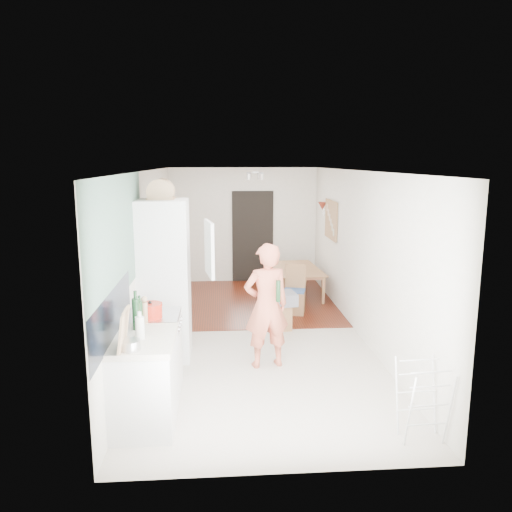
{
  "coord_description": "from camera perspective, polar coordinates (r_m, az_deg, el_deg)",
  "views": [
    {
      "loc": [
        -0.53,
        -7.32,
        2.65
      ],
      "look_at": [
        0.03,
        0.2,
        1.2
      ],
      "focal_mm": 35.0,
      "sensor_mm": 36.0,
      "label": 1
    }
  ],
  "objects": [
    {
      "name": "range_cooker",
      "position": [
        6.0,
        -11.54,
        -10.96
      ],
      "size": [
        0.6,
        0.6,
        0.88
      ],
      "primitive_type": "cube",
      "color": "silver",
      "rests_on": "room_shell"
    },
    {
      "name": "bottle_b",
      "position": [
        5.43,
        -13.12,
        -6.48
      ],
      "size": [
        0.07,
        0.07,
        0.27
      ],
      "primitive_type": "cylinder",
      "rotation": [
        0.0,
        0.0,
        -0.13
      ],
      "color": "#183A1D",
      "rests_on": "worktop"
    },
    {
      "name": "wall_sconce",
      "position": [
        10.13,
        7.6,
        5.69
      ],
      "size": [
        0.18,
        0.18,
        0.16
      ],
      "primitive_type": "cone",
      "color": "maroon",
      "rests_on": "room_shell"
    },
    {
      "name": "base_cabinet",
      "position": [
        5.32,
        -12.57,
        -14.05
      ],
      "size": [
        0.6,
        0.9,
        0.86
      ],
      "primitive_type": "cube",
      "color": "silver",
      "rests_on": "room_shell"
    },
    {
      "name": "cooker_top",
      "position": [
        5.84,
        -11.71,
        -6.77
      ],
      "size": [
        0.6,
        0.6,
        0.04
      ],
      "primitive_type": "cube",
      "color": "#B8B8BB",
      "rests_on": "room_shell"
    },
    {
      "name": "worktop",
      "position": [
        5.14,
        -12.78,
        -9.39
      ],
      "size": [
        0.62,
        0.92,
        0.06
      ],
      "primitive_type": "cube",
      "color": "beige",
      "rests_on": "room_shell"
    },
    {
      "name": "tile_splashback",
      "position": [
        5.11,
        -16.08,
        -6.6
      ],
      "size": [
        0.02,
        1.9,
        0.5
      ],
      "primitive_type": "cube",
      "color": "black",
      "rests_on": "room_shell"
    },
    {
      "name": "dining_table",
      "position": [
        9.96,
        4.78,
        -3.18
      ],
      "size": [
        0.83,
        1.39,
        0.47
      ],
      "primitive_type": "imported",
      "rotation": [
        0.0,
        0.0,
        1.63
      ],
      "color": "#9A6142",
      "rests_on": "floor"
    },
    {
      "name": "room_shell",
      "position": [
        7.47,
        -0.11,
        0.09
      ],
      "size": [
        3.2,
        7.0,
        2.5
      ],
      "primitive_type": null,
      "color": "silver",
      "rests_on": "ground"
    },
    {
      "name": "drying_rack",
      "position": [
        5.19,
        18.5,
        -15.55
      ],
      "size": [
        0.41,
        0.38,
        0.77
      ],
      "primitive_type": null,
      "rotation": [
        0.0,
        0.0,
        0.06
      ],
      "color": "silver",
      "rests_on": "floor"
    },
    {
      "name": "fridge_interior",
      "position": [
        6.65,
        -7.91,
        1.26
      ],
      "size": [
        0.02,
        0.52,
        0.66
      ],
      "primitive_type": "cube",
      "color": "white",
      "rests_on": "room_shell"
    },
    {
      "name": "bottle_a",
      "position": [
        5.34,
        -13.54,
        -6.47
      ],
      "size": [
        0.08,
        0.08,
        0.33
      ],
      "primitive_type": "cylinder",
      "rotation": [
        0.0,
        0.0,
        -0.05
      ],
      "color": "#183A1D",
      "rests_on": "worktop"
    },
    {
      "name": "grey_drape",
      "position": [
        7.92,
        2.97,
        -4.87
      ],
      "size": [
        0.48,
        0.48,
        0.19
      ],
      "primitive_type": "cube",
      "rotation": [
        0.0,
        0.0,
        0.16
      ],
      "color": "gray",
      "rests_on": "stool"
    },
    {
      "name": "pepper_mill_front",
      "position": [
        5.62,
        -13.56,
        -6.28
      ],
      "size": [
        0.06,
        0.06,
        0.2
      ],
      "primitive_type": "cylinder",
      "rotation": [
        0.0,
        0.0,
        -0.05
      ],
      "color": "tan",
      "rests_on": "worktop"
    },
    {
      "name": "bottle_c",
      "position": [
        5.08,
        -13.12,
        -7.99
      ],
      "size": [
        0.09,
        0.09,
        0.22
      ],
      "primitive_type": "cylinder",
      "rotation": [
        0.0,
        0.0,
        -0.01
      ],
      "color": "silver",
      "rests_on": "worktop"
    },
    {
      "name": "person",
      "position": [
        6.39,
        1.21,
        -4.44
      ],
      "size": [
        0.78,
        0.6,
        1.92
      ],
      "primitive_type": "imported",
      "rotation": [
        0.0,
        0.0,
        3.35
      ],
      "color": "#D86A4F",
      "rests_on": "floor"
    },
    {
      "name": "steel_pan",
      "position": [
        4.83,
        -14.16,
        -9.84
      ],
      "size": [
        0.23,
        0.23,
        0.09
      ],
      "primitive_type": "cylinder",
      "rotation": [
        0.0,
        0.0,
        0.27
      ],
      "color": "#B8B8BB",
      "rests_on": "worktop"
    },
    {
      "name": "wood_floor_overlay",
      "position": [
        9.56,
        -0.91,
        -5.17
      ],
      "size": [
        3.2,
        3.3,
        0.01
      ],
      "primitive_type": "cube",
      "color": "#601C0B",
      "rests_on": "room_shell"
    },
    {
      "name": "pinboard",
      "position": [
        9.52,
        8.6,
        4.13
      ],
      "size": [
        0.03,
        0.9,
        0.7
      ],
      "primitive_type": "cube",
      "color": "tan",
      "rests_on": "room_shell"
    },
    {
      "name": "dining_chair",
      "position": [
        8.73,
        4.41,
        -3.89
      ],
      "size": [
        0.44,
        0.44,
        0.86
      ],
      "primitive_type": null,
      "rotation": [
        0.0,
        0.0,
        -0.25
      ],
      "color": "#9A6142",
      "rests_on": "floor"
    },
    {
      "name": "doorway_recess",
      "position": [
        10.95,
        -0.38,
        2.22
      ],
      "size": [
        0.9,
        0.04,
        2.0
      ],
      "primitive_type": "cube",
      "color": "black",
      "rests_on": "room_shell"
    },
    {
      "name": "chopping_boards",
      "position": [
        4.79,
        -14.9,
        -8.16
      ],
      "size": [
        0.11,
        0.29,
        0.39
      ],
      "primitive_type": null,
      "rotation": [
        0.0,
        0.0,
        0.25
      ],
      "color": "tan",
      "rests_on": "worktop"
    },
    {
      "name": "floor",
      "position": [
        7.8,
        -0.11,
        -8.96
      ],
      "size": [
        3.2,
        7.0,
        0.01
      ],
      "primitive_type": "cube",
      "color": "#B8AF9F",
      "rests_on": "ground"
    },
    {
      "name": "held_bottle",
      "position": [
        6.22,
        2.56,
        -4.02
      ],
      "size": [
        0.06,
        0.06,
        0.27
      ],
      "primitive_type": "cylinder",
      "color": "#183A1D",
      "rests_on": "person"
    },
    {
      "name": "stool",
      "position": [
        7.99,
        2.78,
        -6.96
      ],
      "size": [
        0.36,
        0.36,
        0.41
      ],
      "primitive_type": null,
      "rotation": [
        0.0,
        0.0,
        0.16
      ],
      "color": "#9A6142",
      "rests_on": "floor"
    },
    {
      "name": "bread_bin",
      "position": [
        6.68,
        -10.81,
        7.21
      ],
      "size": [
        0.43,
        0.42,
        0.19
      ],
      "primitive_type": null,
      "rotation": [
        0.0,
        0.0,
        -0.25
      ],
      "color": "tan",
      "rests_on": "fridge_housing"
    },
    {
      "name": "red_casserole",
      "position": [
        5.72,
        -12.0,
        -6.12
      ],
      "size": [
        0.32,
        0.32,
        0.16
      ],
      "primitive_type": "cylinder",
      "rotation": [
        0.0,
        0.0,
        -0.17
      ],
      "color": "red",
      "rests_on": "cooker_top"
    },
    {
      "name": "fridge_housing",
      "position": [
        6.77,
        -10.43,
        -2.75
      ],
      "size": [
        0.66,
        0.66,
        2.15
      ],
      "primitive_type": "cube",
      "color": "silver",
      "rests_on": "room_shell"
    },
    {
      "name": "sage_wall_panel",
      "position": [
        5.49,
        -15.36,
        2.12
      ],
      "size": [
        0.02,
        3.0,
        1.3
      ],
      "primitive_type": "cube",
      "color": "slate",
      "rests_on": "room_shell"
    },
    {
      "name": "fridge_door",
      "position": [
        6.34,
        -5.37,
        0.85
      ],
      "size": [
        0.14,
        0.56,
        0.7
      ],
      "primitive_type": "cube",
      "rotation": [
        0.0,
        0.0,
        -1.4
      ],
      "color": "silver",
      "rests_on": "room_shell"
    },
    {
      "name": "pepper_mill_back",
      "position": [
        5.53,
        -12.61,
        -6.35
      ],
      "size": [
        0.07,
        0.07,
        0.23
      ],
      "primitive_type": "cylinder",
      "rotation": [
        0.0,
        0.0,
        -0.12
      ],
      "color": "tan",
      "rests_on": "worktop"
    },
    {
      "name": "pinboard_frame",
      "position": [
        9.52,
        8.51,
        4.13
      ],
      "size": [
        0.0,
        0.94,
        0.74
      ],
      "primitive_type": "cube",
      "color": "#9A6142",
      "rests_on": "room_shell"
    }
  ]
}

